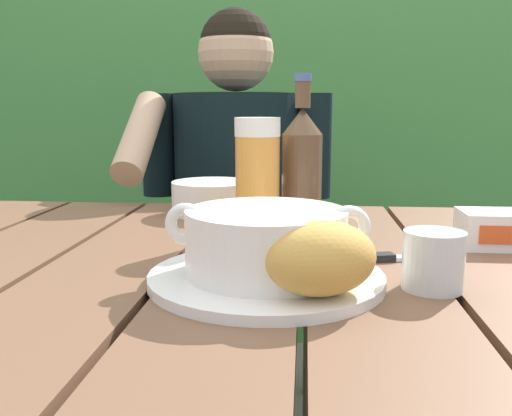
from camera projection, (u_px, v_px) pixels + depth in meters
name	position (u px, v px, depth m)	size (l,w,h in m)	color
dining_table	(237.00, 329.00, 0.72)	(1.50, 0.94, 0.75)	brown
hedge_backdrop	(226.00, 88.00, 2.46)	(3.47, 0.87, 2.13)	#40813E
chair_near_diner	(244.00, 274.00, 1.65)	(0.43, 0.45, 0.94)	brown
person_eating	(234.00, 205.00, 1.41)	(0.48, 0.47, 1.19)	black
serving_plate	(266.00, 278.00, 0.65)	(0.27, 0.27, 0.01)	white
soup_bowl	(266.00, 240.00, 0.64)	(0.24, 0.19, 0.08)	white
bread_roll	(321.00, 258.00, 0.56)	(0.15, 0.13, 0.08)	gold
beer_glass	(257.00, 178.00, 0.85)	(0.07, 0.07, 0.19)	gold
beer_bottle	(302.00, 168.00, 0.89)	(0.06, 0.06, 0.25)	brown
water_glass_small	(433.00, 260.00, 0.62)	(0.07, 0.07, 0.07)	silver
butter_tub	(497.00, 229.00, 0.81)	(0.10, 0.08, 0.05)	white
table_knife	(391.00, 258.00, 0.74)	(0.15, 0.05, 0.01)	silver
diner_bowl	(212.00, 198.00, 1.06)	(0.15, 0.15, 0.06)	white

